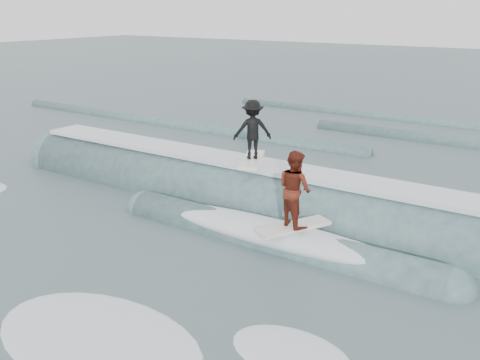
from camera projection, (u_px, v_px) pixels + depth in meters
The scene contains 6 objects.
ground at pixel (99, 294), 11.55m from camera, with size 160.00×160.00×0.00m, color #3C5158.
breaking_wave at pixel (259, 208), 16.38m from camera, with size 20.82×4.11×2.65m.
surfer_black at pixel (252, 132), 16.10m from camera, with size 1.33×2.05×1.89m.
surfer_red at pixel (295, 192), 13.21m from camera, with size 1.41×2.03×2.04m.
whitewater at pixel (61, 324), 10.46m from camera, with size 15.20×8.24×0.10m.
far_swells at pixel (382, 137), 25.50m from camera, with size 39.81×8.65×0.80m.
Camera 1 is at (8.19, -6.83, 5.91)m, focal length 40.00 mm.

